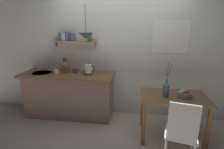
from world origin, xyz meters
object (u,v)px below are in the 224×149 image
(dining_table, at_px, (173,103))
(coffee_mug_spare, at_px, (76,71))
(fruit_bowl, at_px, (185,94))
(electric_kettle, at_px, (88,69))
(knife_block, at_px, (66,66))
(coffee_mug_by_sink, at_px, (56,72))
(twig_vase, at_px, (166,90))
(pendant_lamp, at_px, (86,36))
(dining_chair_near, at_px, (181,131))

(dining_table, xyz_separation_m, coffee_mug_spare, (-1.80, 0.50, 0.35))
(fruit_bowl, bearing_deg, electric_kettle, 164.41)
(electric_kettle, relative_size, knife_block, 0.80)
(coffee_mug_by_sink, bearing_deg, dining_table, -9.72)
(knife_block, height_order, coffee_mug_spare, knife_block)
(fruit_bowl, height_order, twig_vase, twig_vase)
(dining_table, relative_size, knife_block, 3.42)
(coffee_mug_spare, distance_m, pendant_lamp, 0.74)
(dining_chair_near, distance_m, pendant_lamp, 2.16)
(electric_kettle, xyz_separation_m, coffee_mug_by_sink, (-0.63, -0.08, -0.05))
(twig_vase, xyz_separation_m, knife_block, (-1.87, 0.56, 0.19))
(pendant_lamp, bearing_deg, twig_vase, -17.70)
(twig_vase, xyz_separation_m, coffee_mug_by_sink, (-2.01, 0.41, 0.11))
(coffee_mug_by_sink, relative_size, coffee_mug_spare, 0.95)
(fruit_bowl, distance_m, knife_block, 2.24)
(dining_chair_near, distance_m, fruit_bowl, 0.70)
(knife_block, distance_m, coffee_mug_by_sink, 0.22)
(coffee_mug_by_sink, distance_m, pendant_lamp, 0.92)
(fruit_bowl, distance_m, coffee_mug_by_sink, 2.34)
(coffee_mug_by_sink, bearing_deg, fruit_bowl, -9.67)
(dining_table, distance_m, knife_block, 2.12)
(dining_table, distance_m, coffee_mug_by_sink, 2.21)
(dining_chair_near, xyz_separation_m, pendant_lamp, (-1.53, 1.04, 1.12))
(pendant_lamp, bearing_deg, coffee_mug_by_sink, -176.89)
(twig_vase, bearing_deg, pendant_lamp, 162.30)
(twig_vase, bearing_deg, fruit_bowl, 3.69)
(dining_chair_near, relative_size, pendant_lamp, 1.59)
(knife_block, bearing_deg, twig_vase, -16.77)
(dining_table, height_order, fruit_bowl, fruit_bowl)
(dining_chair_near, height_order, knife_block, knife_block)
(fruit_bowl, xyz_separation_m, coffee_mug_by_sink, (-2.30, 0.39, 0.16))
(twig_vase, xyz_separation_m, coffee_mug_spare, (-1.66, 0.55, 0.11))
(fruit_bowl, relative_size, knife_block, 0.69)
(knife_block, relative_size, pendant_lamp, 0.50)
(knife_block, relative_size, coffee_mug_by_sink, 2.45)
(dining_table, height_order, coffee_mug_by_sink, coffee_mug_by_sink)
(coffee_mug_spare, xyz_separation_m, pendant_lamp, (0.27, -0.10, 0.68))
(dining_table, bearing_deg, dining_chair_near, -90.73)
(dining_table, height_order, pendant_lamp, pendant_lamp)
(fruit_bowl, distance_m, coffee_mug_spare, 2.03)
(fruit_bowl, bearing_deg, dining_table, 170.99)
(knife_block, distance_m, pendant_lamp, 0.78)
(electric_kettle, height_order, coffee_mug_spare, electric_kettle)
(coffee_mug_by_sink, height_order, pendant_lamp, pendant_lamp)
(dining_table, relative_size, pendant_lamp, 1.72)
(coffee_mug_by_sink, bearing_deg, electric_kettle, 6.88)
(fruit_bowl, height_order, electric_kettle, electric_kettle)
(fruit_bowl, bearing_deg, knife_block, 165.85)
(coffee_mug_spare, bearing_deg, fruit_bowl, -15.14)
(fruit_bowl, height_order, knife_block, knife_block)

